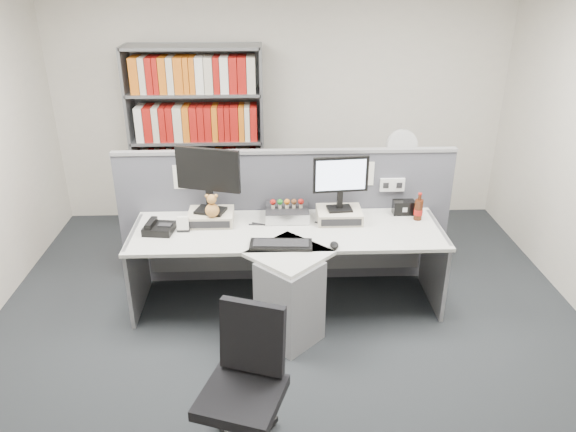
{
  "coord_description": "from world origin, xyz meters",
  "views": [
    {
      "loc": [
        -0.15,
        -3.29,
        2.73
      ],
      "look_at": [
        0.0,
        0.65,
        0.92
      ],
      "focal_mm": 34.2,
      "sensor_mm": 36.0,
      "label": 1
    }
  ],
  "objects_px": {
    "monitor_left": "(208,175)",
    "monitor_right": "(341,179)",
    "cola_bottle": "(418,210)",
    "keyboard": "(281,244)",
    "desk_fan": "(401,149)",
    "desk_phone": "(158,228)",
    "desk": "(288,270)",
    "desk_calendar": "(183,225)",
    "speaker": "(404,207)",
    "mouse": "(334,245)",
    "office_chair": "(246,382)",
    "desktop_pc": "(287,213)",
    "shelving_unit": "(198,143)",
    "filing_cabinet": "(396,210)"
  },
  "relations": [
    {
      "from": "keyboard",
      "to": "desk_phone",
      "type": "bearing_deg",
      "value": 163.98
    },
    {
      "from": "desk",
      "to": "shelving_unit",
      "type": "xyz_separation_m",
      "value": [
        -0.9,
        1.85,
        0.52
      ]
    },
    {
      "from": "desk_calendar",
      "to": "desk_phone",
      "type": "bearing_deg",
      "value": -174.6
    },
    {
      "from": "monitor_right",
      "to": "monitor_left",
      "type": "bearing_deg",
      "value": 179.99
    },
    {
      "from": "desk_phone",
      "to": "desk_fan",
      "type": "relative_size",
      "value": 0.48
    },
    {
      "from": "monitor_left",
      "to": "speaker",
      "type": "distance_m",
      "value": 1.73
    },
    {
      "from": "monitor_left",
      "to": "cola_bottle",
      "type": "relative_size",
      "value": 2.28
    },
    {
      "from": "monitor_left",
      "to": "office_chair",
      "type": "xyz_separation_m",
      "value": [
        0.34,
        -1.75,
        -0.64
      ]
    },
    {
      "from": "cola_bottle",
      "to": "desk_calendar",
      "type": "bearing_deg",
      "value": -175.82
    },
    {
      "from": "monitor_right",
      "to": "cola_bottle",
      "type": "distance_m",
      "value": 0.74
    },
    {
      "from": "keyboard",
      "to": "speaker",
      "type": "bearing_deg",
      "value": 27.57
    },
    {
      "from": "cola_bottle",
      "to": "keyboard",
      "type": "bearing_deg",
      "value": -159.26
    },
    {
      "from": "monitor_left",
      "to": "shelving_unit",
      "type": "height_order",
      "value": "shelving_unit"
    },
    {
      "from": "monitor_right",
      "to": "desk_phone",
      "type": "xyz_separation_m",
      "value": [
        -1.52,
        -0.17,
        -0.35
      ]
    },
    {
      "from": "monitor_left",
      "to": "desk_calendar",
      "type": "height_order",
      "value": "monitor_left"
    },
    {
      "from": "monitor_right",
      "to": "office_chair",
      "type": "relative_size",
      "value": 0.5
    },
    {
      "from": "speaker",
      "to": "mouse",
      "type": "bearing_deg",
      "value": -138.23
    },
    {
      "from": "speaker",
      "to": "filing_cabinet",
      "type": "relative_size",
      "value": 0.27
    },
    {
      "from": "desk",
      "to": "desk_calendar",
      "type": "relative_size",
      "value": 20.54
    },
    {
      "from": "monitor_right",
      "to": "desk_fan",
      "type": "xyz_separation_m",
      "value": [
        0.75,
        1.02,
        -0.07
      ]
    },
    {
      "from": "desk",
      "to": "desk_phone",
      "type": "xyz_separation_m",
      "value": [
        -1.06,
        0.21,
        0.3
      ]
    },
    {
      "from": "speaker",
      "to": "desk_fan",
      "type": "bearing_deg",
      "value": 79.83
    },
    {
      "from": "monitor_right",
      "to": "desk_fan",
      "type": "bearing_deg",
      "value": 53.68
    },
    {
      "from": "monitor_right",
      "to": "office_chair",
      "type": "height_order",
      "value": "monitor_right"
    },
    {
      "from": "keyboard",
      "to": "desk_fan",
      "type": "bearing_deg",
      "value": 49.5
    },
    {
      "from": "speaker",
      "to": "desk_phone",
      "type": "bearing_deg",
      "value": -172.26
    },
    {
      "from": "desktop_pc",
      "to": "desk_phone",
      "type": "bearing_deg",
      "value": -167.22
    },
    {
      "from": "desk_calendar",
      "to": "speaker",
      "type": "xyz_separation_m",
      "value": [
        1.9,
        0.27,
        0.01
      ]
    },
    {
      "from": "monitor_right",
      "to": "desktop_pc",
      "type": "height_order",
      "value": "monitor_right"
    },
    {
      "from": "desktop_pc",
      "to": "keyboard",
      "type": "relative_size",
      "value": 0.75
    },
    {
      "from": "monitor_left",
      "to": "mouse",
      "type": "bearing_deg",
      "value": -26.37
    },
    {
      "from": "desk_calendar",
      "to": "speaker",
      "type": "relative_size",
      "value": 0.68
    },
    {
      "from": "desk_calendar",
      "to": "filing_cabinet",
      "type": "xyz_separation_m",
      "value": [
        2.06,
        1.17,
        -0.42
      ]
    },
    {
      "from": "monitor_right",
      "to": "shelving_unit",
      "type": "bearing_deg",
      "value": 132.73
    },
    {
      "from": "desk",
      "to": "office_chair",
      "type": "relative_size",
      "value": 2.73
    },
    {
      "from": "desk_phone",
      "to": "speaker",
      "type": "height_order",
      "value": "speaker"
    },
    {
      "from": "desk",
      "to": "desk_calendar",
      "type": "height_order",
      "value": "desk_calendar"
    },
    {
      "from": "desk",
      "to": "shelving_unit",
      "type": "distance_m",
      "value": 2.12
    },
    {
      "from": "monitor_left",
      "to": "speaker",
      "type": "xyz_separation_m",
      "value": [
        1.68,
        0.11,
        -0.37
      ]
    },
    {
      "from": "filing_cabinet",
      "to": "shelving_unit",
      "type": "bearing_deg",
      "value": 167.93
    },
    {
      "from": "office_chair",
      "to": "shelving_unit",
      "type": "bearing_deg",
      "value": 100.52
    },
    {
      "from": "monitor_left",
      "to": "desk_phone",
      "type": "height_order",
      "value": "monitor_left"
    },
    {
      "from": "monitor_left",
      "to": "desk_phone",
      "type": "xyz_separation_m",
      "value": [
        -0.42,
        -0.17,
        -0.4
      ]
    },
    {
      "from": "desk_phone",
      "to": "office_chair",
      "type": "height_order",
      "value": "office_chair"
    },
    {
      "from": "filing_cabinet",
      "to": "office_chair",
      "type": "relative_size",
      "value": 0.73
    },
    {
      "from": "monitor_left",
      "to": "desktop_pc",
      "type": "height_order",
      "value": "monitor_left"
    },
    {
      "from": "desktop_pc",
      "to": "desk_fan",
      "type": "height_order",
      "value": "desk_fan"
    },
    {
      "from": "keyboard",
      "to": "mouse",
      "type": "distance_m",
      "value": 0.42
    },
    {
      "from": "desktop_pc",
      "to": "office_chair",
      "type": "relative_size",
      "value": 0.39
    },
    {
      "from": "monitor_left",
      "to": "monitor_right",
      "type": "relative_size",
      "value": 1.18
    }
  ]
}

